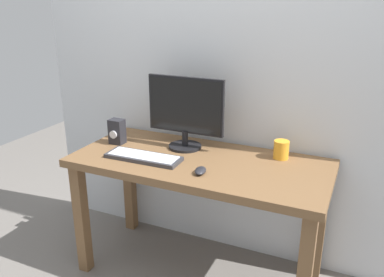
{
  "coord_description": "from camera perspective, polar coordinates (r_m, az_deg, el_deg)",
  "views": [
    {
      "loc": [
        0.82,
        -1.92,
        1.63
      ],
      "look_at": [
        -0.05,
        0.0,
        0.88
      ],
      "focal_mm": 37.29,
      "sensor_mm": 36.0,
      "label": 1
    }
  ],
  "objects": [
    {
      "name": "ground_plane",
      "position": [
        2.65,
        0.98,
        -18.44
      ],
      "size": [
        6.0,
        6.0,
        0.0
      ],
      "primitive_type": "plane",
      "color": "slate"
    },
    {
      "name": "wall_back",
      "position": [
        2.43,
        4.82,
        16.47
      ],
      "size": [
        2.58,
        0.04,
        3.0
      ],
      "primitive_type": "cube",
      "color": "silver",
      "rests_on": "ground_plane"
    },
    {
      "name": "desk",
      "position": [
        2.3,
        1.07,
        -5.56
      ],
      "size": [
        1.45,
        0.66,
        0.76
      ],
      "color": "brown",
      "rests_on": "ground_plane"
    },
    {
      "name": "monitor",
      "position": [
        2.37,
        -0.95,
        3.97
      ],
      "size": [
        0.48,
        0.2,
        0.43
      ],
      "color": "black",
      "rests_on": "desk"
    },
    {
      "name": "keyboard_primary",
      "position": [
        2.28,
        -6.95,
        -2.65
      ],
      "size": [
        0.44,
        0.16,
        0.02
      ],
      "color": "#333338",
      "rests_on": "desk"
    },
    {
      "name": "mouse",
      "position": [
        2.08,
        1.22,
        -4.62
      ],
      "size": [
        0.07,
        0.11,
        0.03
      ],
      "primitive_type": "ellipsoid",
      "rotation": [
        0.0,
        0.0,
        0.19
      ],
      "color": "#232328",
      "rests_on": "desk"
    },
    {
      "name": "audio_controller",
      "position": [
        2.53,
        -10.69,
        0.99
      ],
      "size": [
        0.09,
        0.08,
        0.16
      ],
      "color": "#232328",
      "rests_on": "desk"
    },
    {
      "name": "coffee_mug",
      "position": [
        2.31,
        12.64,
        -1.57
      ],
      "size": [
        0.09,
        0.09,
        0.11
      ],
      "primitive_type": "cylinder",
      "color": "orange",
      "rests_on": "desk"
    }
  ]
}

